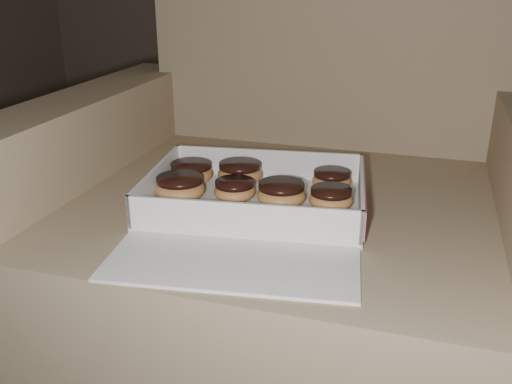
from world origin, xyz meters
The scene contains 12 objects.
armchair centered at (-0.16, 0.37, 0.33)m, with size 1.00×0.85×1.05m.
bakery_box centered at (-0.19, 0.19, 0.48)m, with size 0.42×0.48×0.06m.
donut_a centered at (-0.35, 0.28, 0.50)m, with size 0.08×0.08×0.04m.
donut_b centered at (-0.07, 0.24, 0.50)m, with size 0.08×0.08×0.04m.
donut_c centered at (-0.26, 0.31, 0.50)m, with size 0.09×0.09×0.04m.
donut_d centered at (-0.08, 0.33, 0.50)m, with size 0.07×0.07×0.04m.
donut_e centered at (-0.24, 0.23, 0.50)m, with size 0.07×0.07×0.04m.
donut_f centered at (-0.33, 0.20, 0.50)m, with size 0.09×0.09×0.04m.
donut_g centered at (-0.15, 0.23, 0.50)m, with size 0.09×0.09×0.04m.
crumb_a centered at (-0.11, 0.15, 0.48)m, with size 0.01×0.01×0.00m, color black.
crumb_b centered at (-0.06, 0.23, 0.48)m, with size 0.01×0.01×0.00m, color black.
crumb_c centered at (-0.08, 0.19, 0.48)m, with size 0.01×0.01×0.00m, color black.
Camera 1 is at (0.07, -0.66, 0.87)m, focal length 40.00 mm.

